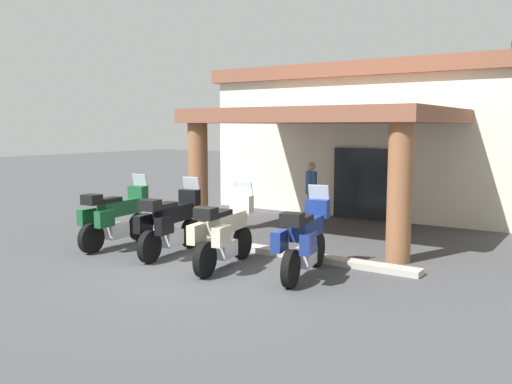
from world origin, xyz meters
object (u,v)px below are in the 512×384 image
object	(u,v)px
motorcycle_green	(115,217)
motorcycle_blue	(305,239)
motorcycle_black	(170,223)
pedestrian	(311,188)
motel_building	(393,138)
motorcycle_cream	(224,232)

from	to	relation	value
motorcycle_green	motorcycle_blue	world-z (taller)	same
motorcycle_black	pedestrian	world-z (taller)	pedestrian
motel_building	pedestrian	bearing A→B (deg)	-101.88
motorcycle_green	motorcycle_black	bearing A→B (deg)	-91.28
motorcycle_blue	pedestrian	world-z (taller)	pedestrian
motorcycle_green	motorcycle_blue	size ratio (longest dim) A/B	1.01
motorcycle_cream	motorcycle_blue	distance (m)	1.63
motel_building	motorcycle_green	bearing A→B (deg)	-109.41
motorcycle_cream	motorcycle_blue	world-z (taller)	same
motorcycle_green	motorcycle_black	size ratio (longest dim) A/B	1.00
motel_building	motorcycle_blue	xyz separation A→B (m)	(1.68, -8.95, -1.66)
motorcycle_green	pedestrian	bearing A→B (deg)	-29.59
pedestrian	motorcycle_cream	bearing A→B (deg)	55.05
motel_building	motorcycle_cream	size ratio (longest dim) A/B	5.04
motorcycle_black	motorcycle_blue	distance (m)	3.18
motorcycle_blue	pedestrian	size ratio (longest dim) A/B	1.26
motorcycle_black	motorcycle_blue	world-z (taller)	same
motel_building	motorcycle_blue	world-z (taller)	motel_building
motorcycle_green	motorcycle_black	xyz separation A→B (m)	(1.59, 0.11, 0.00)
motorcycle_cream	pedestrian	bearing A→B (deg)	-0.06
motorcycle_blue	motorcycle_cream	bearing A→B (deg)	90.72
motorcycle_cream	motorcycle_black	bearing A→B (deg)	73.38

